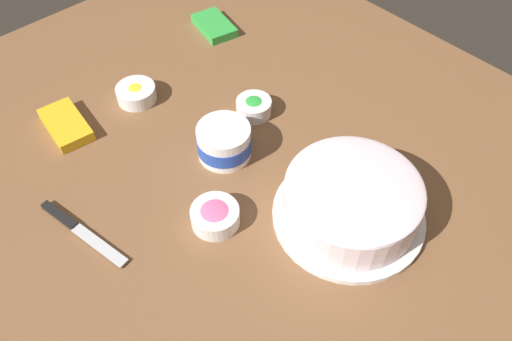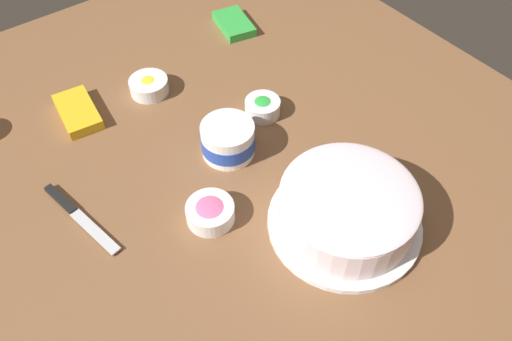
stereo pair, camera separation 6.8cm
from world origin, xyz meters
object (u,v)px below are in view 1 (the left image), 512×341
Objects in this scene: frosted_cake at (351,202)px; candy_box_upper at (214,26)px; sprinkle_bowl_green at (254,106)px; candy_box_lower at (66,125)px; frosting_tub at (223,140)px; sprinkle_bowl_pink at (215,215)px; sprinkle_bowl_yellow at (135,93)px; spreading_knife at (75,227)px.

frosted_cake is 2.26× the size of candy_box_upper.
candy_box_lower is (-0.26, -0.36, -0.01)m from sprinkle_bowl_green.
candy_box_lower is at bearing -144.26° from frosting_tub.
candy_box_lower is at bearing -125.93° from sprinkle_bowl_green.
candy_box_upper is (-0.07, 0.51, -0.00)m from candy_box_lower.
frosted_cake reaches higher than sprinkle_bowl_pink.
frosting_tub is 1.42× the size of sprinkle_bowl_green.
sprinkle_bowl_yellow is 0.35m from candy_box_upper.
candy_box_upper is at bearing 106.43° from sprinkle_bowl_yellow.
spreading_knife is 2.75× the size of sprinkle_bowl_green.
sprinkle_bowl_yellow is (-0.28, -0.05, -0.02)m from frosting_tub.
spreading_knife is (-0.35, -0.42, -0.05)m from frosted_cake.
frosting_tub reaches higher than spreading_knife.
frosting_tub is 0.29m from sprinkle_bowl_yellow.
sprinkle_bowl_green reaches higher than sprinkle_bowl_yellow.
frosted_cake is at bearing 13.10° from frosting_tub.
spreading_knife is 1.72× the size of candy_box_upper.
sprinkle_bowl_yellow is at bearing 127.91° from spreading_knife.
frosted_cake is 0.55m from spreading_knife.
sprinkle_bowl_pink is at bearing -56.27° from sprinkle_bowl_green.
frosted_cake reaches higher than candy_box_lower.
sprinkle_bowl_pink reaches higher than candy_box_lower.
sprinkle_bowl_green is (-0.00, 0.49, 0.02)m from spreading_knife.
spreading_knife is at bearing -129.71° from frosted_cake.
frosted_cake is at bearing 32.29° from candy_box_lower.
sprinkle_bowl_pink is (0.18, 0.22, 0.02)m from spreading_knife.
sprinkle_bowl_green is at bearing 169.50° from frosted_cake.
frosting_tub is (-0.31, -0.07, -0.01)m from frosted_cake.
sprinkle_bowl_pink is (-0.17, -0.21, -0.03)m from frosted_cake.
sprinkle_bowl_yellow is at bearing 88.24° from candy_box_lower.
spreading_knife is 0.39m from sprinkle_bowl_yellow.
candy_box_lower reaches higher than spreading_knife.
sprinkle_bowl_pink is 0.33m from sprinkle_bowl_green.
sprinkle_bowl_green is at bearing -12.42° from candy_box_upper.
frosting_tub is 0.15m from sprinkle_bowl_green.
sprinkle_bowl_pink is at bearing 18.10° from candy_box_lower.
sprinkle_bowl_pink is at bearing -27.39° from candy_box_upper.
candy_box_upper is (-0.69, 0.22, -0.04)m from frosted_cake.
sprinkle_bowl_green is at bearing 109.35° from frosting_tub.
sprinkle_bowl_green is 0.37m from candy_box_upper.
candy_box_lower is at bearing -69.94° from candy_box_upper.
sprinkle_bowl_pink reaches higher than spreading_knife.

